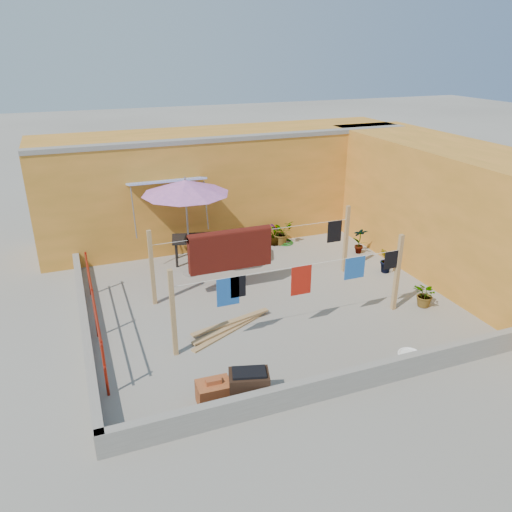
% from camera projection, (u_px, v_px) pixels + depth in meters
% --- Properties ---
extents(ground, '(80.00, 80.00, 0.00)m').
position_uv_depth(ground, '(268.00, 300.00, 11.70)').
color(ground, '#9E998E').
rests_on(ground, ground).
extents(wall_back, '(11.00, 3.27, 3.21)m').
position_uv_depth(wall_back, '(225.00, 184.00, 15.27)').
color(wall_back, orange).
rests_on(wall_back, ground).
extents(wall_right, '(2.40, 9.00, 3.20)m').
position_uv_depth(wall_right, '(456.00, 211.00, 12.79)').
color(wall_right, orange).
rests_on(wall_right, ground).
extents(parapet_front, '(8.30, 0.16, 0.44)m').
position_uv_depth(parapet_front, '(347.00, 381.00, 8.54)').
color(parapet_front, gray).
rests_on(parapet_front, ground).
extents(parapet_left, '(0.16, 7.30, 0.44)m').
position_uv_depth(parapet_left, '(85.00, 324.00, 10.27)').
color(parapet_left, gray).
rests_on(parapet_left, ground).
extents(red_railing, '(0.05, 4.20, 1.10)m').
position_uv_depth(red_railing, '(94.00, 305.00, 9.98)').
color(red_railing, '#A22010').
rests_on(red_railing, ground).
extents(clothesline_rig, '(5.09, 2.35, 1.80)m').
position_uv_depth(clothesline_rig, '(239.00, 254.00, 11.62)').
color(clothesline_rig, tan).
rests_on(clothesline_rig, ground).
extents(patio_umbrella, '(2.78, 2.78, 2.59)m').
position_uv_depth(patio_umbrella, '(185.00, 188.00, 12.11)').
color(patio_umbrella, gray).
rests_on(patio_umbrella, ground).
extents(outdoor_table, '(1.64, 1.07, 0.71)m').
position_uv_depth(outdoor_table, '(200.00, 239.00, 13.57)').
color(outdoor_table, black).
rests_on(outdoor_table, ground).
extents(brick_stack, '(0.58, 0.43, 0.49)m').
position_uv_depth(brick_stack, '(214.00, 393.00, 8.27)').
color(brick_stack, '#AE5128').
rests_on(brick_stack, ground).
extents(lumber_pile, '(1.96, 1.02, 0.12)m').
position_uv_depth(lumber_pile, '(229.00, 327.00, 10.48)').
color(lumber_pile, tan).
rests_on(lumber_pile, ground).
extents(brazier, '(0.76, 0.61, 0.60)m').
position_uv_depth(brazier, '(249.00, 386.00, 8.29)').
color(brazier, black).
rests_on(brazier, ground).
extents(white_basin, '(0.45, 0.45, 0.08)m').
position_uv_depth(white_basin, '(410.00, 355.00, 9.58)').
color(white_basin, white).
rests_on(white_basin, ground).
extents(water_jug_a, '(0.21, 0.21, 0.33)m').
position_uv_depth(water_jug_a, '(389.00, 265.00, 13.20)').
color(water_jug_a, white).
rests_on(water_jug_a, ground).
extents(water_jug_b, '(0.21, 0.21, 0.34)m').
position_uv_depth(water_jug_b, '(388.00, 263.00, 13.32)').
color(water_jug_b, white).
rests_on(water_jug_b, ground).
extents(green_hose, '(0.51, 0.51, 0.08)m').
position_uv_depth(green_hose, '(285.00, 242.00, 15.05)').
color(green_hose, '#19721C').
rests_on(green_hose, ground).
extents(plant_back_a, '(0.78, 0.72, 0.73)m').
position_uv_depth(plant_back_a, '(281.00, 232.00, 14.88)').
color(plant_back_a, '#255919').
rests_on(plant_back_a, ground).
extents(plant_back_b, '(0.45, 0.45, 0.65)m').
position_uv_depth(plant_back_b, '(275.00, 235.00, 14.83)').
color(plant_back_b, '#255919').
rests_on(plant_back_b, ground).
extents(plant_right_a, '(0.46, 0.37, 0.78)m').
position_uv_depth(plant_right_a, '(360.00, 240.00, 14.21)').
color(plant_right_a, '#255919').
rests_on(plant_right_a, ground).
extents(plant_right_b, '(0.45, 0.48, 0.69)m').
position_uv_depth(plant_right_b, '(386.00, 261.00, 12.98)').
color(plant_right_b, '#255919').
rests_on(plant_right_b, ground).
extents(plant_right_c, '(0.56, 0.62, 0.59)m').
position_uv_depth(plant_right_c, '(426.00, 295.00, 11.31)').
color(plant_right_c, '#255919').
rests_on(plant_right_c, ground).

